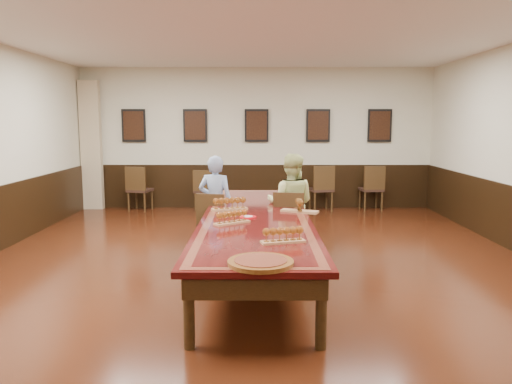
{
  "coord_description": "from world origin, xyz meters",
  "views": [
    {
      "loc": [
        0.02,
        -6.49,
        1.99
      ],
      "look_at": [
        0.0,
        0.5,
        1.0
      ],
      "focal_mm": 35.0,
      "sensor_mm": 36.0,
      "label": 1
    }
  ],
  "objects_px": {
    "spare_chair_c": "(321,188)",
    "conference_table": "(256,226)",
    "person_man": "(216,203)",
    "person_woman": "(291,204)",
    "carved_platter": "(261,262)",
    "chair_man": "(214,222)",
    "chair_woman": "(290,223)",
    "spare_chair_a": "(140,189)",
    "spare_chair_b": "(205,190)",
    "spare_chair_d": "(371,188)"
  },
  "relations": [
    {
      "from": "spare_chair_c",
      "to": "conference_table",
      "type": "xyz_separation_m",
      "value": [
        -1.44,
        -4.57,
        0.1
      ]
    },
    {
      "from": "person_man",
      "to": "person_woman",
      "type": "distance_m",
      "value": 1.16
    },
    {
      "from": "carved_platter",
      "to": "chair_man",
      "type": "bearing_deg",
      "value": 101.94
    },
    {
      "from": "spare_chair_c",
      "to": "chair_man",
      "type": "bearing_deg",
      "value": 49.46
    },
    {
      "from": "spare_chair_c",
      "to": "carved_platter",
      "type": "height_order",
      "value": "spare_chair_c"
    },
    {
      "from": "chair_woman",
      "to": "spare_chair_c",
      "type": "distance_m",
      "value": 3.82
    },
    {
      "from": "person_man",
      "to": "chair_man",
      "type": "bearing_deg",
      "value": 90.0
    },
    {
      "from": "spare_chair_c",
      "to": "conference_table",
      "type": "relative_size",
      "value": 0.21
    },
    {
      "from": "chair_man",
      "to": "carved_platter",
      "type": "relative_size",
      "value": 1.36
    },
    {
      "from": "spare_chair_c",
      "to": "person_woman",
      "type": "xyz_separation_m",
      "value": [
        -0.92,
        -3.6,
        0.24
      ]
    },
    {
      "from": "person_woman",
      "to": "person_man",
      "type": "bearing_deg",
      "value": 3.08
    },
    {
      "from": "carved_platter",
      "to": "person_man",
      "type": "bearing_deg",
      "value": 101.31
    },
    {
      "from": "spare_chair_c",
      "to": "conference_table",
      "type": "distance_m",
      "value": 4.79
    },
    {
      "from": "chair_man",
      "to": "spare_chair_a",
      "type": "relative_size",
      "value": 0.92
    },
    {
      "from": "spare_chair_a",
      "to": "conference_table",
      "type": "xyz_separation_m",
      "value": [
        2.61,
        -4.56,
        0.11
      ]
    },
    {
      "from": "spare_chair_b",
      "to": "carved_platter",
      "type": "xyz_separation_m",
      "value": [
        1.22,
        -6.98,
        0.31
      ]
    },
    {
      "from": "spare_chair_d",
      "to": "conference_table",
      "type": "bearing_deg",
      "value": 55.47
    },
    {
      "from": "spare_chair_c",
      "to": "spare_chair_b",
      "type": "bearing_deg",
      "value": -13.15
    },
    {
      "from": "spare_chair_b",
      "to": "person_woman",
      "type": "bearing_deg",
      "value": 123.33
    },
    {
      "from": "chair_woman",
      "to": "conference_table",
      "type": "distance_m",
      "value": 1.01
    },
    {
      "from": "spare_chair_d",
      "to": "conference_table",
      "type": "height_order",
      "value": "spare_chair_d"
    },
    {
      "from": "person_man",
      "to": "conference_table",
      "type": "relative_size",
      "value": 0.3
    },
    {
      "from": "spare_chair_a",
      "to": "person_man",
      "type": "bearing_deg",
      "value": 132.51
    },
    {
      "from": "chair_woman",
      "to": "conference_table",
      "type": "xyz_separation_m",
      "value": [
        -0.51,
        -0.87,
        0.13
      ]
    },
    {
      "from": "chair_woman",
      "to": "chair_man",
      "type": "bearing_deg",
      "value": 2.86
    },
    {
      "from": "spare_chair_a",
      "to": "conference_table",
      "type": "distance_m",
      "value": 5.26
    },
    {
      "from": "spare_chair_b",
      "to": "spare_chair_a",
      "type": "bearing_deg",
      "value": 14.62
    },
    {
      "from": "spare_chair_d",
      "to": "person_woman",
      "type": "relative_size",
      "value": 0.67
    },
    {
      "from": "carved_platter",
      "to": "person_woman",
      "type": "bearing_deg",
      "value": 81.62
    },
    {
      "from": "spare_chair_a",
      "to": "spare_chair_c",
      "type": "height_order",
      "value": "spare_chair_c"
    },
    {
      "from": "spare_chair_b",
      "to": "person_woman",
      "type": "relative_size",
      "value": 0.61
    },
    {
      "from": "carved_platter",
      "to": "spare_chair_a",
      "type": "bearing_deg",
      "value": 111.28
    },
    {
      "from": "chair_man",
      "to": "person_woman",
      "type": "distance_m",
      "value": 1.21
    },
    {
      "from": "spare_chair_c",
      "to": "person_man",
      "type": "height_order",
      "value": "person_man"
    },
    {
      "from": "chair_man",
      "to": "spare_chair_c",
      "type": "distance_m",
      "value": 4.13
    },
    {
      "from": "spare_chair_c",
      "to": "conference_table",
      "type": "height_order",
      "value": "spare_chair_c"
    },
    {
      "from": "spare_chair_b",
      "to": "person_man",
      "type": "xyz_separation_m",
      "value": [
        0.55,
        -3.6,
        0.28
      ]
    },
    {
      "from": "chair_man",
      "to": "spare_chair_d",
      "type": "bearing_deg",
      "value": -120.59
    },
    {
      "from": "spare_chair_d",
      "to": "spare_chair_a",
      "type": "bearing_deg",
      "value": -4.37
    },
    {
      "from": "spare_chair_c",
      "to": "carved_platter",
      "type": "distance_m",
      "value": 6.98
    },
    {
      "from": "spare_chair_a",
      "to": "spare_chair_d",
      "type": "relative_size",
      "value": 0.99
    },
    {
      "from": "spare_chair_a",
      "to": "person_man",
      "type": "distance_m",
      "value": 3.99
    },
    {
      "from": "spare_chair_b",
      "to": "carved_platter",
      "type": "height_order",
      "value": "spare_chair_b"
    },
    {
      "from": "carved_platter",
      "to": "chair_woman",
      "type": "bearing_deg",
      "value": 81.67
    },
    {
      "from": "chair_woman",
      "to": "spare_chair_b",
      "type": "bearing_deg",
      "value": -56.41
    },
    {
      "from": "spare_chair_a",
      "to": "chair_woman",
      "type": "bearing_deg",
      "value": 142.81
    },
    {
      "from": "chair_woman",
      "to": "spare_chair_a",
      "type": "relative_size",
      "value": 0.96
    },
    {
      "from": "spare_chair_a",
      "to": "carved_platter",
      "type": "relative_size",
      "value": 1.47
    },
    {
      "from": "person_man",
      "to": "person_woman",
      "type": "height_order",
      "value": "person_woman"
    },
    {
      "from": "spare_chair_a",
      "to": "spare_chair_d",
      "type": "distance_m",
      "value": 5.2
    }
  ]
}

